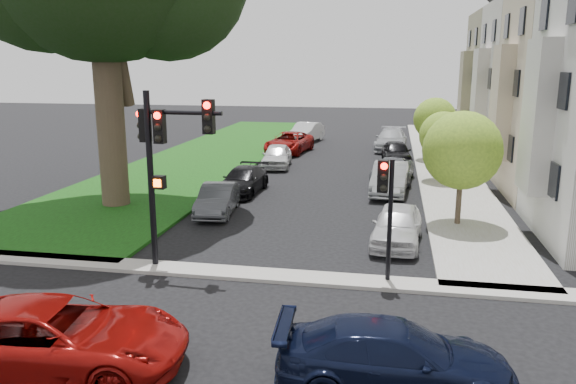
% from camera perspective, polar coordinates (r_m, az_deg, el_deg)
% --- Properties ---
extents(ground, '(140.00, 140.00, 0.00)m').
position_cam_1_polar(ground, '(15.55, -3.47, -11.32)').
color(ground, black).
rests_on(ground, ground).
extents(grass_strip, '(8.00, 44.00, 0.12)m').
position_cam_1_polar(grass_strip, '(40.25, -7.64, 3.80)').
color(grass_strip, black).
rests_on(grass_strip, ground).
extents(sidewalk_right, '(3.50, 44.00, 0.12)m').
position_cam_1_polar(sidewalk_right, '(38.39, 15.33, 3.01)').
color(sidewalk_right, gray).
rests_on(sidewalk_right, ground).
extents(sidewalk_cross, '(60.00, 1.00, 0.12)m').
position_cam_1_polar(sidewalk_cross, '(17.32, -1.85, -8.47)').
color(sidewalk_cross, gray).
rests_on(sidewalk_cross, ground).
extents(house_c, '(7.70, 7.55, 15.97)m').
position_cam_1_polar(house_c, '(37.81, 24.93, 12.62)').
color(house_c, beige).
rests_on(house_c, ground).
extents(house_d, '(7.70, 7.55, 15.97)m').
position_cam_1_polar(house_d, '(45.13, 22.62, 12.69)').
color(house_d, gray).
rests_on(house_d, ground).
extents(small_tree_a, '(3.07, 3.07, 4.61)m').
position_cam_1_polar(small_tree_a, '(22.92, 17.28, 4.05)').
color(small_tree_a, '#473729').
rests_on(small_tree_a, ground).
extents(small_tree_b, '(2.58, 2.58, 3.87)m').
position_cam_1_polar(small_tree_b, '(31.57, 15.50, 5.56)').
color(small_tree_b, '#473729').
rests_on(small_tree_b, ground).
extents(small_tree_c, '(2.80, 2.80, 4.20)m').
position_cam_1_polar(small_tree_c, '(38.49, 14.70, 7.18)').
color(small_tree_c, '#473729').
rests_on(small_tree_c, ground).
extents(traffic_signal_main, '(2.73, 0.71, 5.59)m').
position_cam_1_polar(traffic_signal_main, '(17.57, -12.57, 4.37)').
color(traffic_signal_main, black).
rests_on(traffic_signal_main, ground).
extents(traffic_signal_secondary, '(0.49, 0.39, 3.73)m').
position_cam_1_polar(traffic_signal_secondary, '(16.37, 9.96, -0.61)').
color(traffic_signal_secondary, black).
rests_on(traffic_signal_secondary, ground).
extents(car_cross_near, '(5.85, 3.29, 1.54)m').
position_cam_1_polar(car_cross_near, '(13.10, -22.57, -13.47)').
color(car_cross_near, maroon).
rests_on(car_cross_near, ground).
extents(car_cross_far, '(4.85, 2.22, 1.37)m').
position_cam_1_polar(car_cross_far, '(11.82, 10.74, -16.12)').
color(car_cross_far, black).
rests_on(car_cross_far, ground).
extents(car_parked_0, '(2.00, 4.27, 1.41)m').
position_cam_1_polar(car_parked_0, '(20.56, 11.02, -3.33)').
color(car_parked_0, silver).
rests_on(car_parked_0, ground).
extents(car_parked_1, '(1.91, 4.78, 1.55)m').
position_cam_1_polar(car_parked_1, '(28.39, 10.30, 1.34)').
color(car_parked_1, '#999BA0').
rests_on(car_parked_1, ground).
extents(car_parked_2, '(2.50, 4.77, 1.28)m').
position_cam_1_polar(car_parked_2, '(31.31, 10.57, 2.16)').
color(car_parked_2, '#3F4247').
rests_on(car_parked_2, ground).
extents(car_parked_3, '(2.15, 4.41, 1.45)m').
position_cam_1_polar(car_parked_3, '(37.40, 10.96, 4.01)').
color(car_parked_3, black).
rests_on(car_parked_3, ground).
extents(car_parked_4, '(2.54, 5.59, 1.59)m').
position_cam_1_polar(car_parked_4, '(42.89, 10.44, 5.25)').
color(car_parked_4, '#999BA0').
rests_on(car_parked_4, ground).
extents(car_parked_5, '(1.82, 4.08, 1.30)m').
position_cam_1_polar(car_parked_5, '(24.37, -7.17, -0.76)').
color(car_parked_5, '#3F4247').
rests_on(car_parked_5, ground).
extents(car_parked_6, '(1.97, 4.51, 1.29)m').
position_cam_1_polar(car_parked_6, '(28.20, -4.58, 1.17)').
color(car_parked_6, black).
rests_on(car_parked_6, ground).
extents(car_parked_7, '(2.13, 4.37, 1.44)m').
position_cam_1_polar(car_parked_7, '(35.22, -1.15, 3.69)').
color(car_parked_7, silver).
rests_on(car_parked_7, ground).
extents(car_parked_8, '(3.19, 5.70, 1.51)m').
position_cam_1_polar(car_parked_8, '(40.94, 0.12, 5.05)').
color(car_parked_8, maroon).
rests_on(car_parked_8, ground).
extents(car_parked_9, '(2.58, 5.10, 1.60)m').
position_cam_1_polar(car_parked_9, '(46.52, 1.84, 6.06)').
color(car_parked_9, silver).
rests_on(car_parked_9, ground).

